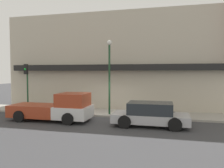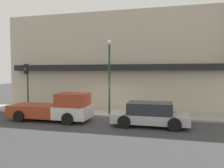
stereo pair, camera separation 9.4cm
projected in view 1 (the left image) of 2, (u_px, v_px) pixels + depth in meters
The scene contains 8 objects.
ground_plane at pixel (104, 117), 15.61m from camera, with size 80.00×80.00×0.00m, color #38383A.
sidewalk at pixel (109, 113), 16.98m from camera, with size 36.00×2.83×0.14m.
building at pixel (117, 62), 19.56m from camera, with size 19.80×3.80×10.12m.
pickup_truck at pixel (56, 108), 14.50m from camera, with size 5.49×2.15×1.86m.
parked_car at pixel (150, 114), 13.06m from camera, with size 4.50×2.05×1.42m.
fire_hydrant at pixel (90, 109), 16.34m from camera, with size 0.19×0.19×0.65m.
street_lamp at pixel (109, 68), 15.90m from camera, with size 0.36×0.36×5.43m.
traffic_light at pixel (27, 79), 17.41m from camera, with size 0.28×0.42×3.74m.
Camera 1 is at (4.16, -14.90, 3.22)m, focal length 35.00 mm.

